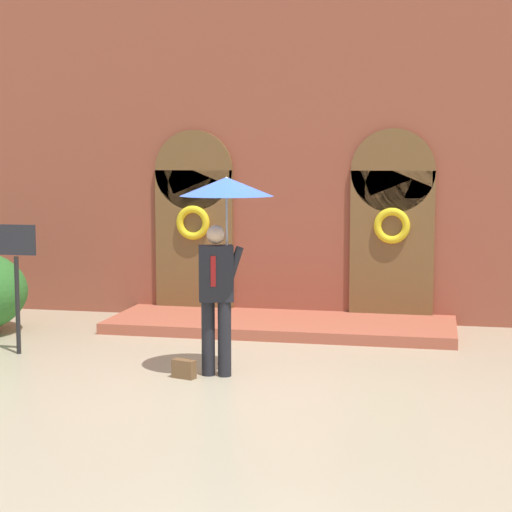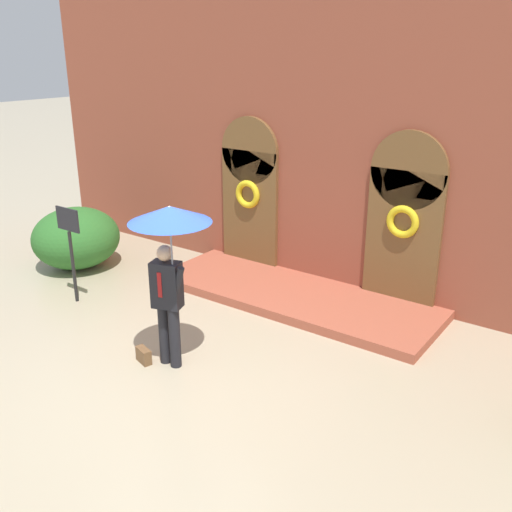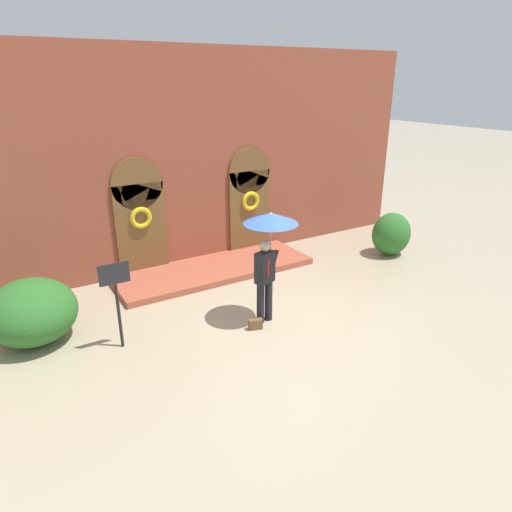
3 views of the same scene
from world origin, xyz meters
name	(u,v)px [view 3 (image 3 of 3)]	position (x,y,z in m)	size (l,w,h in m)	color
ground_plane	(278,321)	(0.00, 0.00, 0.00)	(80.00, 80.00, 0.00)	tan
building_facade	(192,165)	(0.00, 4.15, 2.68)	(14.00, 2.30, 5.60)	brown
person_with_umbrella	(269,235)	(-0.15, 0.16, 1.91)	(1.10, 1.10, 2.36)	black
handbag	(256,324)	(-0.59, -0.04, 0.11)	(0.28, 0.12, 0.22)	brown
sign_post	(116,292)	(-3.11, 0.74, 1.16)	(0.56, 0.06, 1.72)	black
shrub_left	(31,312)	(-4.50, 1.87, 0.62)	(1.70, 1.77, 1.23)	#2D6B28
shrub_right	(391,234)	(4.98, 1.58, 0.62)	(1.17, 1.00, 1.24)	#2D6B28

